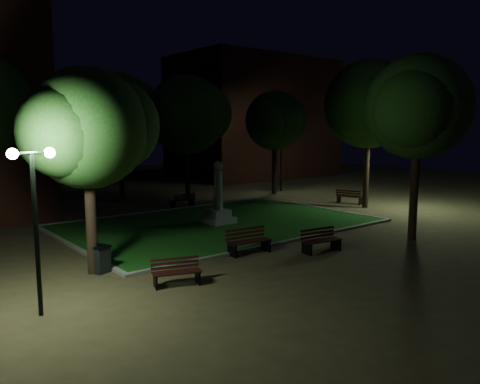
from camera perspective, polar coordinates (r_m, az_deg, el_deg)
The scene contains 20 objects.
ground at distance 22.84m, azimuth 0.34°, elevation -4.74°, with size 80.00×80.00×0.00m, color #4D3E28.
lawn at distance 24.37m, azimuth -2.65°, elevation -3.85°, with size 15.00×10.00×0.08m, color #194F16.
lawn_kerb at distance 24.37m, azimuth -2.65°, elevation -3.81°, with size 15.40×10.40×0.12m.
monument at distance 24.20m, azimuth -2.67°, elevation -1.73°, with size 1.40×1.40×3.20m.
building_far at distance 49.21m, azimuth 1.73°, elevation 8.97°, with size 16.00×10.00×12.00m, color #4F2218.
tree_west at distance 16.40m, azimuth -17.82°, elevation 7.37°, with size 4.94×4.03×6.96m.
tree_north_er at distance 32.59m, azimuth -6.33°, elevation 9.35°, with size 6.62×5.40×8.58m.
tree_ne at distance 35.66m, azimuth 4.41°, elevation 8.66°, with size 5.47×4.46×7.76m.
tree_east at distance 30.22m, azimuth 15.56°, elevation 10.26°, with size 6.64×5.42×9.13m.
tree_se at distance 21.95m, azimuth 21.07°, elevation 9.61°, with size 5.54×4.52×8.11m.
tree_far_north at distance 33.44m, azimuth -14.32°, elevation 10.06°, with size 5.58×4.55×8.71m.
lamppost_sw at distance 13.15m, azimuth -23.79°, elevation -0.87°, with size 1.18×0.28×4.45m.
lamppost_se at distance 30.24m, azimuth 20.31°, elevation 4.07°, with size 1.18×0.28×4.68m.
lamppost_ne at distance 37.12m, azimuth 5.05°, elevation 4.57°, with size 1.18×0.28×4.11m.
bench_near_left at distance 18.68m, azimuth 1.02°, elevation -6.08°, with size 1.89×0.85×1.00m.
bench_near_right at distance 19.19m, azimuth 9.80°, elevation -5.90°, with size 1.79×0.85×0.94m.
bench_west_near at distance 15.17m, azimuth -7.76°, elevation -9.71°, with size 1.64×1.02×0.85m.
bench_right_side at distance 31.69m, azimuth 13.18°, elevation -0.62°, with size 1.08×1.80×0.94m.
bench_far_side at distance 29.62m, azimuth -6.98°, elevation -1.09°, with size 1.64×0.64×0.89m.
trash_bin at distance 16.94m, azimuth -16.66°, elevation -7.82°, with size 0.70×0.70×0.95m.
Camera 1 is at (-14.19, -17.21, 4.93)m, focal length 35.00 mm.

